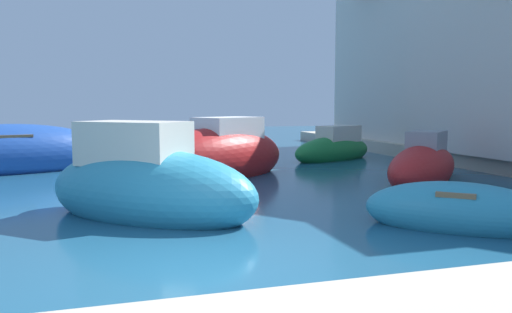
# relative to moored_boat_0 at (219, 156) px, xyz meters

# --- Properties ---
(ground) EXTENTS (80.00, 80.00, 0.00)m
(ground) POSITION_rel_moored_boat_0_xyz_m (-2.06, -8.58, -0.57)
(ground) COLOR #1E5170
(moored_boat_0) EXTENTS (5.35, 4.31, 2.13)m
(moored_boat_0) POSITION_rel_moored_boat_0_xyz_m (0.00, 0.00, 0.00)
(moored_boat_0) COLOR #B21E1E
(moored_boat_0) RESTS_ON ground
(moored_boat_1) EXTENTS (3.05, 2.91, 1.03)m
(moored_boat_1) POSITION_rel_moored_boat_0_xyz_m (2.38, -7.51, -0.28)
(moored_boat_1) COLOR teal
(moored_boat_1) RESTS_ON ground
(moored_boat_3) EXTENTS (4.49, 4.30, 2.15)m
(moored_boat_3) POSITION_rel_moored_boat_0_xyz_m (-2.50, -5.04, -0.01)
(moored_boat_3) COLOR teal
(moored_boat_3) RESTS_ON ground
(moored_boat_4) EXTENTS (4.23, 4.00, 1.65)m
(moored_boat_4) POSITION_rel_moored_boat_0_xyz_m (5.08, -2.66, -0.16)
(moored_boat_4) COLOR #B21E1E
(moored_boat_4) RESTS_ON ground
(moored_boat_6) EXTENTS (3.88, 2.31, 1.60)m
(moored_boat_6) POSITION_rel_moored_boat_0_xyz_m (-0.59, 5.20, -0.17)
(moored_boat_6) COLOR teal
(moored_boat_6) RESTS_ON ground
(moored_boat_9) EXTENTS (6.74, 3.84, 1.92)m
(moored_boat_9) POSITION_rel_moored_boat_0_xyz_m (-6.09, 2.83, -0.04)
(moored_boat_9) COLOR #1E479E
(moored_boat_9) RESTS_ON ground
(moored_boat_10) EXTENTS (4.23, 2.97, 1.53)m
(moored_boat_10) POSITION_rel_moored_boat_0_xyz_m (5.17, 3.11, -0.17)
(moored_boat_10) COLOR #197233
(moored_boat_10) RESTS_ON ground
(waterfront_building_annex) EXTENTS (5.37, 7.36, 7.91)m
(waterfront_building_annex) POSITION_rel_moored_boat_0_xyz_m (10.94, 6.43, 3.93)
(waterfront_building_annex) COLOR beige
(waterfront_building_annex) RESTS_ON quay_promenade
(quayside_tree) EXTENTS (3.24, 3.24, 4.62)m
(quayside_tree) POSITION_rel_moored_boat_0_xyz_m (10.80, 4.74, 2.92)
(quayside_tree) COLOR brown
(quayside_tree) RESTS_ON quay_promenade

